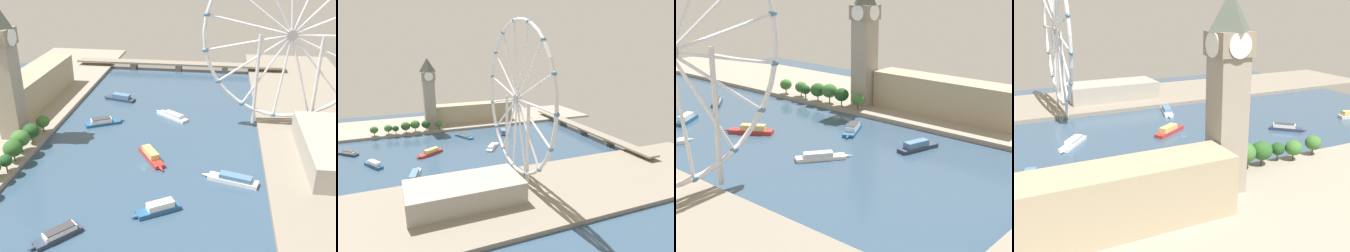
% 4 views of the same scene
% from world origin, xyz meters
% --- Properties ---
extents(ground_plane, '(402.36, 402.36, 0.00)m').
position_xyz_m(ground_plane, '(0.00, 0.00, 0.00)').
color(ground_plane, '#334C66').
extents(riverbank_left, '(90.00, 520.00, 3.00)m').
position_xyz_m(riverbank_left, '(-116.18, 0.00, 1.50)').
color(riverbank_left, gray).
rests_on(riverbank_left, ground_plane).
extents(clock_tower, '(17.29, 17.29, 88.94)m').
position_xyz_m(clock_tower, '(-91.59, 23.28, 49.23)').
color(clock_tower, gray).
rests_on(clock_tower, riverbank_left).
extents(parliament_block, '(22.00, 107.93, 25.47)m').
position_xyz_m(parliament_block, '(-103.25, 85.24, 15.73)').
color(parliament_block, tan).
rests_on(parliament_block, riverbank_left).
extents(tree_row_embankment, '(12.15, 85.00, 14.51)m').
position_xyz_m(tree_row_embankment, '(-76.27, -5.39, 11.23)').
color(tree_row_embankment, '#513823').
rests_on(tree_row_embankment, riverbank_left).
extents(tour_boat_0, '(20.42, 22.04, 5.02)m').
position_xyz_m(tour_boat_0, '(-26.02, -68.08, 2.10)').
color(tour_boat_0, '#2D384C').
rests_on(tour_boat_0, ground_plane).
extents(tour_boat_2, '(20.95, 29.43, 5.79)m').
position_xyz_m(tour_boat_2, '(3.55, 8.92, 2.31)').
color(tour_boat_2, '#B22D28').
rests_on(tour_boat_2, ground_plane).
extents(tour_boat_3, '(29.99, 13.16, 5.44)m').
position_xyz_m(tour_boat_3, '(-39.57, 104.75, 2.20)').
color(tour_boat_3, '#2D384C').
rests_on(tour_boat_3, ground_plane).
extents(tour_boat_4, '(28.09, 22.21, 4.27)m').
position_xyz_m(tour_boat_4, '(8.44, 73.84, 1.73)').
color(tour_boat_4, white).
rests_on(tour_boat_4, ground_plane).
extents(tour_boat_6, '(28.49, 18.14, 5.12)m').
position_xyz_m(tour_boat_6, '(-40.52, 55.03, 2.05)').
color(tour_boat_6, '#235684').
rests_on(tour_boat_6, ground_plane).
extents(tour_boat_7, '(24.44, 17.32, 5.75)m').
position_xyz_m(tour_boat_7, '(15.95, -43.28, 2.35)').
color(tour_boat_7, '#235684').
rests_on(tour_boat_7, ground_plane).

